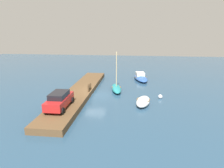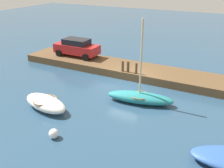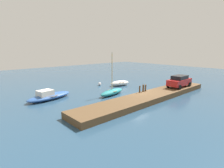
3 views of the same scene
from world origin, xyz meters
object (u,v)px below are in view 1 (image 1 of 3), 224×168
object	(u,v)px
motorboat_blue	(141,77)
mooring_post_mid_east	(88,89)
parked_car	(59,100)
mooring_post_mid_west	(89,87)
marker_buoy	(160,97)
rowboat_white	(143,101)
rowboat_teal	(116,88)
mooring_post_west	(91,86)

from	to	relation	value
motorboat_blue	mooring_post_mid_east	bearing A→B (deg)	-45.46
motorboat_blue	parked_car	xyz separation A→B (m)	(15.29, -8.44, 1.06)
mooring_post_mid_west	marker_buoy	size ratio (longest dim) A/B	1.74
rowboat_white	marker_buoy	bearing A→B (deg)	149.59
rowboat_teal	parked_car	bearing A→B (deg)	-41.38
mooring_post_west	mooring_post_mid_west	size ratio (longest dim) A/B	0.95
mooring_post_west	rowboat_white	bearing A→B (deg)	64.34
motorboat_blue	mooring_post_mid_west	distance (m)	11.53
rowboat_teal	mooring_post_mid_west	bearing A→B (deg)	-65.13
rowboat_teal	rowboat_white	bearing A→B (deg)	24.76
mooring_post_west	marker_buoy	bearing A→B (deg)	84.79
motorboat_blue	marker_buoy	xyz separation A→B (m)	(9.43, 2.20, -0.17)
mooring_post_mid_east	parked_car	distance (m)	5.78
marker_buoy	rowboat_teal	bearing A→B (deg)	-113.39
marker_buoy	mooring_post_west	bearing A→B (deg)	-95.21
rowboat_white	marker_buoy	world-z (taller)	rowboat_white
mooring_post_mid_west	parked_car	xyz separation A→B (m)	(5.99, -1.65, 0.40)
motorboat_blue	mooring_post_west	distance (m)	10.98
motorboat_blue	mooring_post_mid_west	xyz separation A→B (m)	(9.30, -6.79, 0.66)
rowboat_white	rowboat_teal	size ratio (longest dim) A/B	0.66
rowboat_teal	marker_buoy	bearing A→B (deg)	55.78
mooring_post_mid_west	parked_car	world-z (taller)	parked_car
rowboat_teal	mooring_post_mid_west	distance (m)	4.08
mooring_post_mid_west	mooring_post_mid_east	xyz separation A→B (m)	(0.46, 0.00, -0.03)
rowboat_white	motorboat_blue	distance (m)	11.87
mooring_post_mid_west	marker_buoy	bearing A→B (deg)	89.22
rowboat_teal	mooring_post_mid_east	size ratio (longest dim) A/B	6.43
rowboat_teal	mooring_post_west	size ratio (longest dim) A/B	6.34
mooring_post_mid_east	marker_buoy	world-z (taller)	mooring_post_mid_east
mooring_post_west	marker_buoy	distance (m)	9.06
mooring_post_mid_east	marker_buoy	size ratio (longest dim) A/B	1.64
parked_car	mooring_post_mid_west	bearing A→B (deg)	164.06
mooring_post_west	mooring_post_mid_west	bearing A→B (deg)	0.00
mooring_post_mid_east	motorboat_blue	bearing A→B (deg)	145.22
mooring_post_mid_west	motorboat_blue	bearing A→B (deg)	143.90
rowboat_white	mooring_post_mid_east	world-z (taller)	mooring_post_mid_east
rowboat_teal	parked_car	world-z (taller)	rowboat_teal
rowboat_white	marker_buoy	xyz separation A→B (m)	(-2.44, 2.20, -0.16)
rowboat_white	mooring_post_mid_west	distance (m)	7.29
rowboat_teal	marker_buoy	xyz separation A→B (m)	(2.47, 5.72, -0.15)
rowboat_teal	mooring_post_mid_east	world-z (taller)	rowboat_teal
motorboat_blue	mooring_post_mid_east	distance (m)	11.91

